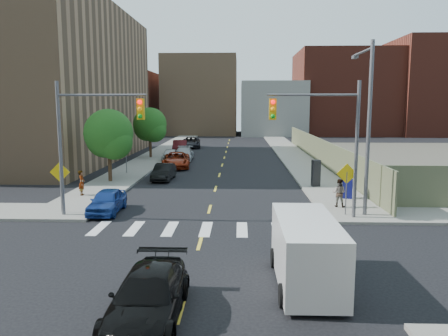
# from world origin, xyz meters

# --- Properties ---
(ground) EXTENTS (160.00, 160.00, 0.00)m
(ground) POSITION_xyz_m (0.00, 0.00, 0.00)
(ground) COLOR black
(ground) RESTS_ON ground
(sidewalk_nw) EXTENTS (3.50, 73.00, 0.15)m
(sidewalk_nw) POSITION_xyz_m (-7.75, 41.50, 0.07)
(sidewalk_nw) COLOR gray
(sidewalk_nw) RESTS_ON ground
(sidewalk_ne) EXTENTS (3.50, 73.00, 0.15)m
(sidewalk_ne) POSITION_xyz_m (7.75, 41.50, 0.07)
(sidewalk_ne) COLOR gray
(sidewalk_ne) RESTS_ON ground
(fence_north) EXTENTS (0.12, 44.00, 2.50)m
(fence_north) POSITION_xyz_m (9.60, 28.00, 1.25)
(fence_north) COLOR #656E4D
(fence_north) RESTS_ON ground
(building_nw) EXTENTS (22.00, 30.00, 16.00)m
(building_nw) POSITION_xyz_m (-22.00, 30.00, 8.00)
(building_nw) COLOR #8C6B4C
(building_nw) RESTS_ON ground
(bg_bldg_west) EXTENTS (14.00, 18.00, 12.00)m
(bg_bldg_west) POSITION_xyz_m (-22.00, 70.00, 6.00)
(bg_bldg_west) COLOR #592319
(bg_bldg_west) RESTS_ON ground
(bg_bldg_midwest) EXTENTS (14.00, 16.00, 15.00)m
(bg_bldg_midwest) POSITION_xyz_m (-6.00, 72.00, 7.50)
(bg_bldg_midwest) COLOR #8C6B4C
(bg_bldg_midwest) RESTS_ON ground
(bg_bldg_center) EXTENTS (12.00, 16.00, 10.00)m
(bg_bldg_center) POSITION_xyz_m (8.00, 70.00, 5.00)
(bg_bldg_center) COLOR gray
(bg_bldg_center) RESTS_ON ground
(bg_bldg_east) EXTENTS (18.00, 18.00, 16.00)m
(bg_bldg_east) POSITION_xyz_m (22.00, 72.00, 8.00)
(bg_bldg_east) COLOR #592319
(bg_bldg_east) RESTS_ON ground
(bg_bldg_fareast) EXTENTS (14.00, 16.00, 18.00)m
(bg_bldg_fareast) POSITION_xyz_m (38.00, 70.00, 9.00)
(bg_bldg_fareast) COLOR #592319
(bg_bldg_fareast) RESTS_ON ground
(signal_nw) EXTENTS (4.59, 0.30, 7.00)m
(signal_nw) POSITION_xyz_m (-5.98, 6.00, 4.53)
(signal_nw) COLOR #59595E
(signal_nw) RESTS_ON ground
(signal_ne) EXTENTS (4.59, 0.30, 7.00)m
(signal_ne) POSITION_xyz_m (5.98, 6.00, 4.53)
(signal_ne) COLOR #59595E
(signal_ne) RESTS_ON ground
(streetlight_ne) EXTENTS (0.25, 3.70, 9.00)m
(streetlight_ne) POSITION_xyz_m (8.20, 6.90, 5.22)
(streetlight_ne) COLOR #59595E
(streetlight_ne) RESTS_ON ground
(warn_sign_nw) EXTENTS (1.06, 0.06, 2.83)m
(warn_sign_nw) POSITION_xyz_m (-7.80, 6.50, 1.99)
(warn_sign_nw) COLOR #59595E
(warn_sign_nw) RESTS_ON ground
(warn_sign_ne) EXTENTS (1.06, 0.06, 2.83)m
(warn_sign_ne) POSITION_xyz_m (7.20, 6.50, 1.99)
(warn_sign_ne) COLOR #59595E
(warn_sign_ne) RESTS_ON ground
(warn_sign_midwest) EXTENTS (1.06, 0.06, 2.83)m
(warn_sign_midwest) POSITION_xyz_m (-7.80, 20.00, 1.99)
(warn_sign_midwest) COLOR #59595E
(warn_sign_midwest) RESTS_ON ground
(tree_west_near) EXTENTS (3.66, 3.64, 5.52)m
(tree_west_near) POSITION_xyz_m (-8.00, 16.05, 3.48)
(tree_west_near) COLOR #332114
(tree_west_near) RESTS_ON ground
(tree_west_far) EXTENTS (3.66, 3.64, 5.52)m
(tree_west_far) POSITION_xyz_m (-8.00, 31.05, 3.48)
(tree_west_far) COLOR #332114
(tree_west_far) RESTS_ON ground
(parked_car_blue) EXTENTS (1.59, 3.81, 1.29)m
(parked_car_blue) POSITION_xyz_m (-5.50, 7.00, 0.64)
(parked_car_blue) COLOR navy
(parked_car_blue) RESTS_ON ground
(parked_car_black) EXTENTS (1.46, 3.89, 1.27)m
(parked_car_black) POSITION_xyz_m (-4.20, 17.38, 0.63)
(parked_car_black) COLOR black
(parked_car_black) RESTS_ON ground
(parked_car_red) EXTENTS (2.89, 5.42, 1.45)m
(parked_car_red) POSITION_xyz_m (-4.20, 24.06, 0.72)
(parked_car_red) COLOR maroon
(parked_car_red) RESTS_ON ground
(parked_car_silver) EXTENTS (2.10, 4.82, 1.38)m
(parked_car_silver) POSITION_xyz_m (-4.20, 29.49, 0.69)
(parked_car_silver) COLOR #999BA0
(parked_car_silver) RESTS_ON ground
(parked_car_white) EXTENTS (1.71, 3.89, 1.30)m
(parked_car_white) POSITION_xyz_m (-5.50, 28.67, 0.65)
(parked_car_white) COLOR #BABABA
(parked_car_white) RESTS_ON ground
(parked_car_maroon) EXTENTS (2.11, 4.89, 1.56)m
(parked_car_maroon) POSITION_xyz_m (-5.50, 36.19, 0.78)
(parked_car_maroon) COLOR #3A0B0E
(parked_car_maroon) RESTS_ON ground
(parked_car_grey) EXTENTS (2.91, 5.40, 1.44)m
(parked_car_grey) POSITION_xyz_m (-4.88, 42.96, 0.72)
(parked_car_grey) COLOR black
(parked_car_grey) RESTS_ON ground
(black_sedan) EXTENTS (1.93, 4.65, 1.34)m
(black_sedan) POSITION_xyz_m (-0.80, -4.75, 0.67)
(black_sedan) COLOR black
(black_sedan) RESTS_ON ground
(cargo_van) EXTENTS (2.03, 4.82, 2.20)m
(cargo_van) POSITION_xyz_m (3.84, -2.08, 1.16)
(cargo_van) COLOR silver
(cargo_van) RESTS_ON ground
(mailbox) EXTENTS (0.68, 0.59, 1.42)m
(mailbox) POSITION_xyz_m (8.28, 10.54, 0.84)
(mailbox) COLOR #0F1259
(mailbox) RESTS_ON sidewalk_ne
(payphone) EXTENTS (0.62, 0.54, 1.85)m
(payphone) POSITION_xyz_m (7.02, 14.46, 1.07)
(payphone) COLOR black
(payphone) RESTS_ON sidewalk_ne
(pedestrian_west) EXTENTS (0.46, 0.62, 1.57)m
(pedestrian_west) POSITION_xyz_m (-8.28, 10.86, 0.94)
(pedestrian_west) COLOR gray
(pedestrian_west) RESTS_ON sidewalk_nw
(pedestrian_east) EXTENTS (0.93, 0.83, 1.57)m
(pedestrian_east) POSITION_xyz_m (7.23, 8.25, 0.94)
(pedestrian_east) COLOR gray
(pedestrian_east) RESTS_ON sidewalk_ne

